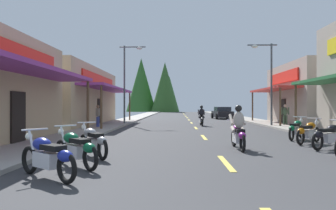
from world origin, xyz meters
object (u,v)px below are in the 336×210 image
(motorcycle_parked_right_3, at_px, (330,135))
(motorcycle_parked_left_2, at_px, (93,141))
(rider_cruising_lead, at_px, (238,131))
(pedestrian_by_shop, at_px, (285,114))
(parked_car_curbside, at_px, (222,113))
(streetlamp_left, at_px, (128,73))
(motorcycle_parked_right_4, at_px, (308,132))
(motorcycle_parked_left_1, at_px, (75,148))
(motorcycle_parked_right_5, at_px, (296,129))
(pedestrian_browsing, at_px, (98,115))
(rider_cruising_trailing, at_px, (201,117))
(streetlamp_right, at_px, (267,72))
(motorcycle_parked_left_0, at_px, (47,156))

(motorcycle_parked_right_3, xyz_separation_m, motorcycle_parked_left_2, (-7.96, -1.98, 0.00))
(motorcycle_parked_right_3, relative_size, rider_cruising_lead, 0.85)
(motorcycle_parked_right_3, bearing_deg, pedestrian_by_shop, 43.74)
(motorcycle_parked_right_3, xyz_separation_m, rider_cruising_lead, (-3.27, -0.18, 0.17))
(pedestrian_by_shop, bearing_deg, rider_cruising_lead, 173.71)
(motorcycle_parked_right_3, height_order, parked_car_curbside, parked_car_curbside)
(streetlamp_left, height_order, motorcycle_parked_right_3, streetlamp_left)
(pedestrian_by_shop, bearing_deg, streetlamp_left, 99.84)
(motorcycle_parked_right_4, distance_m, motorcycle_parked_left_1, 9.46)
(streetlamp_left, height_order, motorcycle_parked_left_1, streetlamp_left)
(motorcycle_parked_right_3, bearing_deg, motorcycle_parked_left_2, 159.71)
(rider_cruising_lead, bearing_deg, motorcycle_parked_right_4, -61.18)
(motorcycle_parked_left_2, bearing_deg, motorcycle_parked_right_5, -92.87)
(pedestrian_browsing, bearing_deg, rider_cruising_trailing, -147.04)
(streetlamp_left, relative_size, rider_cruising_trailing, 3.02)
(streetlamp_right, distance_m, motorcycle_parked_right_5, 9.58)
(rider_cruising_trailing, xyz_separation_m, parked_car_curbside, (3.44, 13.23, 0.03))
(motorcycle_parked_right_4, relative_size, rider_cruising_trailing, 0.75)
(rider_cruising_lead, bearing_deg, streetlamp_right, -20.61)
(motorcycle_parked_right_3, relative_size, motorcycle_parked_left_2, 1.02)
(motorcycle_parked_right_4, height_order, motorcycle_parked_left_1, same)
(motorcycle_parked_right_5, bearing_deg, pedestrian_browsing, 93.75)
(motorcycle_parked_right_5, bearing_deg, motorcycle_parked_right_4, -147.75)
(motorcycle_parked_left_1, xyz_separation_m, rider_cruising_trailing, (4.43, 16.55, 0.17))
(motorcycle_parked_left_1, xyz_separation_m, pedestrian_browsing, (-2.79, 13.61, 0.43))
(motorcycle_parked_right_4, xyz_separation_m, pedestrian_by_shop, (2.80, 11.18, 0.46))
(motorcycle_parked_left_1, bearing_deg, parked_car_curbside, -60.18)
(rider_cruising_lead, xyz_separation_m, parked_car_curbside, (3.16, 26.38, 0.03))
(motorcycle_parked_right_4, relative_size, rider_cruising_lead, 0.75)
(motorcycle_parked_right_4, height_order, pedestrian_by_shop, pedestrian_by_shop)
(pedestrian_browsing, bearing_deg, motorcycle_parked_right_3, 147.90)
(motorcycle_parked_right_3, distance_m, motorcycle_parked_left_0, 9.51)
(streetlamp_right, bearing_deg, motorcycle_parked_left_0, -118.83)
(motorcycle_parked_right_5, height_order, motorcycle_parked_left_2, same)
(motorcycle_parked_right_4, relative_size, pedestrian_browsing, 1.00)
(motorcycle_parked_right_3, xyz_separation_m, pedestrian_browsing, (-10.77, 10.02, 0.43))
(rider_cruising_lead, bearing_deg, rider_cruising_trailing, 0.45)
(streetlamp_left, distance_m, streetlamp_right, 10.87)
(motorcycle_parked_left_0, bearing_deg, motorcycle_parked_right_3, -110.68)
(motorcycle_parked_right_4, distance_m, pedestrian_by_shop, 11.53)
(pedestrian_browsing, bearing_deg, motorcycle_parked_left_1, 112.44)
(streetlamp_right, distance_m, rider_cruising_lead, 13.46)
(motorcycle_parked_right_5, xyz_separation_m, motorcycle_parked_left_0, (-8.19, -8.10, 0.00))
(streetlamp_right, bearing_deg, motorcycle_parked_right_3, -95.48)
(rider_cruising_lead, bearing_deg, motorcycle_parked_right_3, -87.59)
(streetlamp_left, xyz_separation_m, parked_car_curbside, (9.30, 11.54, -3.50))
(motorcycle_parked_right_3, bearing_deg, rider_cruising_lead, 148.93)
(rider_cruising_trailing, bearing_deg, motorcycle_parked_left_1, 164.46)
(motorcycle_parked_right_3, distance_m, pedestrian_by_shop, 13.10)
(motorcycle_parked_left_1, distance_m, rider_cruising_lead, 5.81)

